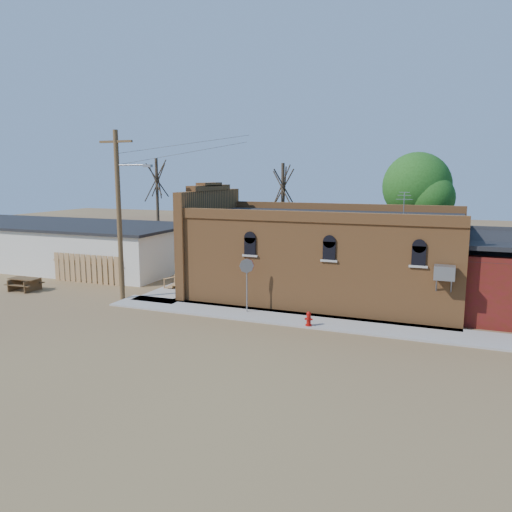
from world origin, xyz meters
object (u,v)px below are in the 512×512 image
(picnic_table, at_px, (25,282))
(brick_bar, at_px, (319,256))
(fire_hydrant, at_px, (309,319))
(utility_pole, at_px, (120,212))
(stop_sign, at_px, (247,271))
(trash_barrel, at_px, (191,285))

(picnic_table, bearing_deg, brick_bar, 13.48)
(picnic_table, bearing_deg, fire_hydrant, -5.11)
(utility_pole, height_order, stop_sign, utility_pole)
(fire_hydrant, height_order, trash_barrel, trash_barrel)
(brick_bar, bearing_deg, utility_pole, -156.31)
(utility_pole, bearing_deg, stop_sign, -0.57)
(utility_pole, height_order, picnic_table, utility_pole)
(brick_bar, distance_m, picnic_table, 17.19)
(brick_bar, distance_m, stop_sign, 5.02)
(trash_barrel, bearing_deg, fire_hydrant, -24.27)
(stop_sign, bearing_deg, fire_hydrant, -31.22)
(stop_sign, xyz_separation_m, picnic_table, (-13.96, -0.31, -1.63))
(stop_sign, height_order, picnic_table, stop_sign)
(fire_hydrant, bearing_deg, trash_barrel, 132.45)
(utility_pole, distance_m, trash_barrel, 5.62)
(fire_hydrant, height_order, picnic_table, picnic_table)
(utility_pole, bearing_deg, brick_bar, 23.69)
(utility_pole, relative_size, trash_barrel, 9.94)
(picnic_table, bearing_deg, trash_barrel, 13.70)
(utility_pole, distance_m, picnic_table, 7.92)
(fire_hydrant, relative_size, picnic_table, 0.36)
(fire_hydrant, distance_m, stop_sign, 4.00)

